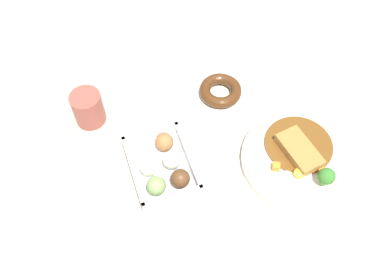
# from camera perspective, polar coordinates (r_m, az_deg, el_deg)

# --- Properties ---
(ground_plane) EXTENTS (1.60, 1.60, 0.00)m
(ground_plane) POSITION_cam_1_polar(r_m,az_deg,el_deg) (1.01, 3.74, -3.37)
(ground_plane) COLOR #B2A893
(curry_plate) EXTENTS (0.27, 0.27, 0.07)m
(curry_plate) POSITION_cam_1_polar(r_m,az_deg,el_deg) (1.02, 14.17, -4.00)
(curry_plate) COLOR white
(curry_plate) RESTS_ON ground_plane
(donut_box) EXTENTS (0.18, 0.14, 0.06)m
(donut_box) POSITION_cam_1_polar(r_m,az_deg,el_deg) (0.97, -3.92, -5.18)
(donut_box) COLOR white
(donut_box) RESTS_ON ground_plane
(chocolate_ring_donut) EXTENTS (0.14, 0.14, 0.03)m
(chocolate_ring_donut) POSITION_cam_1_polar(r_m,az_deg,el_deg) (1.10, 3.81, 4.96)
(chocolate_ring_donut) COLOR white
(chocolate_ring_donut) RESTS_ON ground_plane
(coffee_mug) EXTENTS (0.07, 0.07, 0.09)m
(coffee_mug) POSITION_cam_1_polar(r_m,az_deg,el_deg) (1.06, -13.70, 2.59)
(coffee_mug) COLOR #9E4C42
(coffee_mug) RESTS_ON ground_plane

